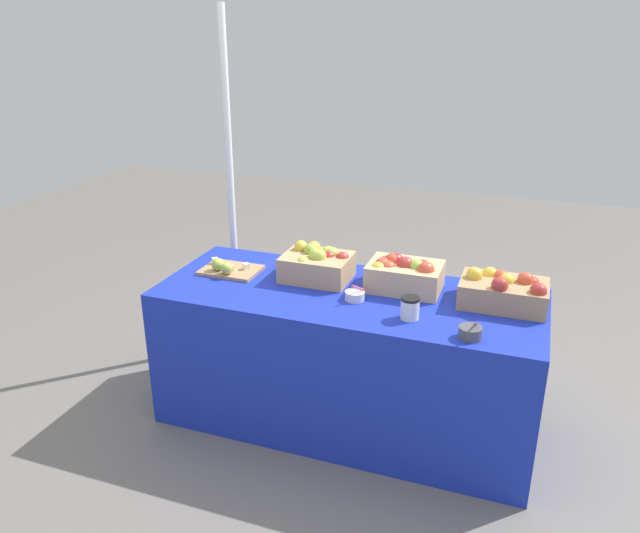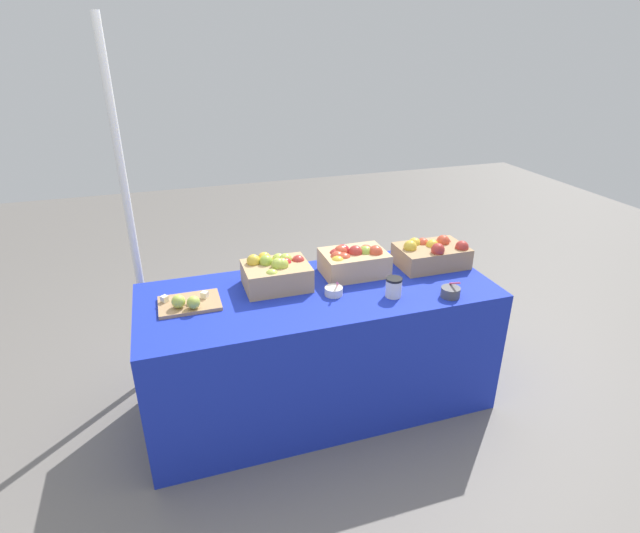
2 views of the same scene
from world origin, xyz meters
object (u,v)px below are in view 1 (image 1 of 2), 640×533
Objects in this scene: cutting_board_front at (228,269)px; sample_bowl_mid at (470,332)px; apple_crate_right at (318,264)px; sample_bowl_near at (355,296)px; tent_pole at (231,190)px; coffee_cup at (410,308)px; apple_crate_middle at (403,273)px; apple_crate_left at (505,290)px.

sample_bowl_mid is (1.31, -0.31, 0.00)m from cutting_board_front.
cutting_board_front is 3.07× the size of sample_bowl_mid.
apple_crate_right is at bearing 10.41° from cutting_board_front.
sample_bowl_near is 1.20m from tent_pole.
sample_bowl_mid is at bearing -19.00° from coffee_cup.
apple_crate_right reaches higher than sample_bowl_mid.
sample_bowl_near is 0.96× the size of coffee_cup.
coffee_cup reaches higher than sample_bowl_near.
sample_bowl_near is 0.61m from sample_bowl_mid.
tent_pole is at bearing 148.41° from apple_crate_right.
cutting_board_front is (-0.48, -0.09, -0.06)m from apple_crate_right.
sample_bowl_near is at bearing -7.98° from cutting_board_front.
tent_pole is at bearing 149.68° from coffee_cup.
tent_pole is at bearing 151.57° from sample_bowl_mid.
apple_crate_middle is at bearing 48.68° from sample_bowl_near.
apple_crate_left is at bearing -2.81° from apple_crate_middle.
apple_crate_middle is 3.46× the size of coffee_cup.
tent_pole is (-0.72, 0.44, 0.22)m from apple_crate_right.
apple_crate_right is 3.32× the size of coffee_cup.
tent_pole is (-1.17, 0.42, 0.22)m from apple_crate_middle.
apple_crate_middle is 0.29m from sample_bowl_near.
apple_crate_middle is 3.62× the size of sample_bowl_mid.
apple_crate_left is 0.94m from apple_crate_right.
cutting_board_front is (-0.92, -0.11, -0.06)m from apple_crate_middle.
sample_bowl_near is (-0.18, -0.21, -0.06)m from apple_crate_middle.
coffee_cup reaches higher than cutting_board_front.
apple_crate_right is 0.17× the size of tent_pole.
apple_crate_middle reaches higher than sample_bowl_mid.
tent_pole is (-0.24, 0.53, 0.28)m from cutting_board_front.
sample_bowl_mid is at bearing -25.54° from apple_crate_right.
coffee_cup is (1.03, -0.21, 0.03)m from cutting_board_front.
apple_crate_middle is 0.45m from apple_crate_right.
apple_crate_left is at bearing 3.34° from cutting_board_front.
coffee_cup is at bearing 161.00° from sample_bowl_mid.
tent_pole is at bearing 160.03° from apple_crate_middle.
cutting_board_front is 0.74m from sample_bowl_near.
sample_bowl_near is at bearing -131.32° from apple_crate_middle.
sample_bowl_near reaches higher than cutting_board_front.
apple_crate_left and apple_crate_middle have the same top height.
cutting_board_front is at bearing 166.67° from sample_bowl_mid.
tent_pole reaches higher than cutting_board_front.
sample_bowl_mid is (0.57, -0.21, 0.00)m from sample_bowl_near.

